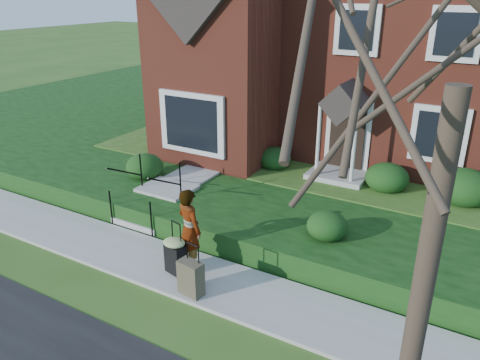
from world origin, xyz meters
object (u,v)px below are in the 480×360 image
Objects in this scene: suitcase_olive at (191,278)px; tree_verge at (468,33)px; suitcase_black at (175,254)px; front_steps at (157,200)px; woman at (190,229)px.

suitcase_olive is 0.14× the size of tree_verge.
tree_verge is at bearing -7.80° from suitcase_black.
front_steps is 1.74× the size of suitcase_black.
suitcase_black is at bearing 158.81° from tree_verge.
tree_verge is (4.23, -1.48, 4.82)m from suitcase_olive.
woman is at bearing 154.71° from tree_verge.
tree_verge is at bearing -28.91° from front_steps.
suitcase_black is 1.09× the size of suitcase_olive.
woman is at bearing -35.87° from front_steps.
front_steps is at bearing 151.09° from tree_verge.
woman is 6.82m from tree_verge.
front_steps is 3.71m from suitcase_olive.
suitcase_black is at bearing -43.23° from front_steps.
suitcase_black is at bearing 87.16° from woman.
front_steps reaches higher than suitcase_black.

